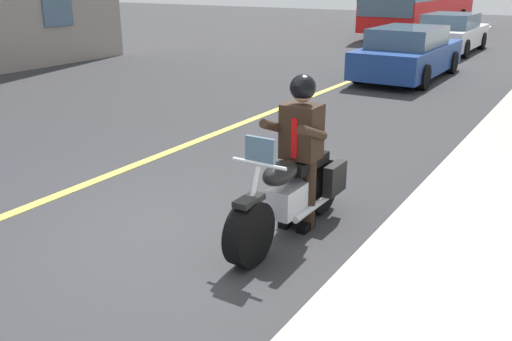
{
  "coord_description": "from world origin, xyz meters",
  "views": [
    {
      "loc": [
        4.16,
        3.75,
        2.72
      ],
      "look_at": [
        -0.59,
        0.8,
        0.75
      ],
      "focal_mm": 39.06,
      "sensor_mm": 36.0,
      "label": 1
    }
  ],
  "objects_px": {
    "motorcycle_main": "(291,195)",
    "rider_main": "(301,139)",
    "car_silver": "(408,53)",
    "car_dark": "(451,33)"
  },
  "relations": [
    {
      "from": "motorcycle_main",
      "to": "rider_main",
      "type": "bearing_deg",
      "value": -179.57
    },
    {
      "from": "rider_main",
      "to": "car_silver",
      "type": "relative_size",
      "value": 0.38
    },
    {
      "from": "motorcycle_main",
      "to": "car_silver",
      "type": "xyz_separation_m",
      "value": [
        -10.31,
        -1.95,
        0.24
      ]
    },
    {
      "from": "motorcycle_main",
      "to": "car_dark",
      "type": "height_order",
      "value": "car_dark"
    },
    {
      "from": "car_silver",
      "to": "car_dark",
      "type": "height_order",
      "value": "same"
    },
    {
      "from": "car_silver",
      "to": "car_dark",
      "type": "relative_size",
      "value": 1.0
    },
    {
      "from": "motorcycle_main",
      "to": "car_silver",
      "type": "distance_m",
      "value": 10.49
    },
    {
      "from": "rider_main",
      "to": "car_dark",
      "type": "xyz_separation_m",
      "value": [
        -16.46,
        -2.34,
        -0.35
      ]
    },
    {
      "from": "motorcycle_main",
      "to": "rider_main",
      "type": "relative_size",
      "value": 1.27
    },
    {
      "from": "motorcycle_main",
      "to": "car_silver",
      "type": "height_order",
      "value": "car_silver"
    }
  ]
}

